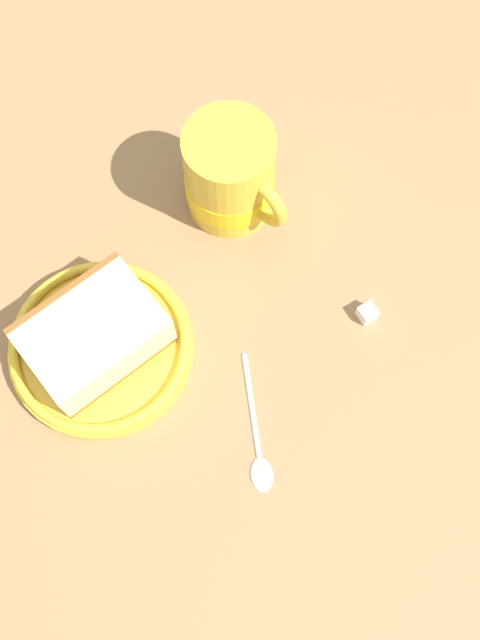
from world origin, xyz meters
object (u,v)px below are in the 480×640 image
Objects in this scene: teaspoon at (258,450)px; sugar_cube at (367,313)px; tea_mug at (231,176)px; small_plate at (101,347)px; cake_slice at (94,335)px.

sugar_cube is (14.85, -6.73, 0.41)cm from teaspoon.
teaspoon is 16.31cm from sugar_cube.
tea_mug reaches higher than sugar_cube.
teaspoon is at bearing 155.60° from sugar_cube.
cake_slice reaches higher than small_plate.
cake_slice reaches higher than sugar_cube.
teaspoon is at bearing -159.83° from tea_mug.
tea_mug reaches higher than small_plate.
small_plate reaches higher than teaspoon.
small_plate reaches higher than sugar_cube.
tea_mug is at bearing 60.98° from sugar_cube.
small_plate is at bearing 71.42° from teaspoon.
cake_slice is at bearing 71.14° from teaspoon.
tea_mug reaches higher than cake_slice.
sugar_cube is (-8.49, -15.31, -4.24)cm from tea_mug.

